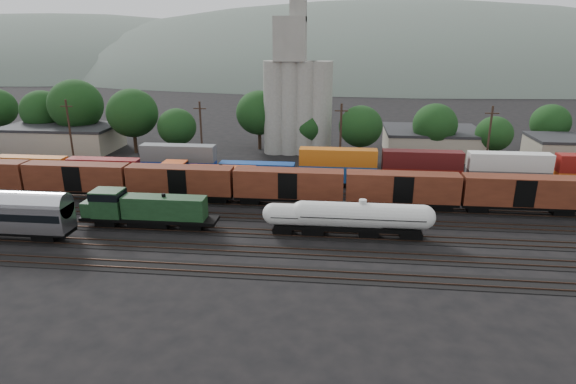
# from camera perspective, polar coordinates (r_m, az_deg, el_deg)

# --- Properties ---
(ground) EXTENTS (600.00, 600.00, 0.00)m
(ground) POSITION_cam_1_polar(r_m,az_deg,el_deg) (63.48, -4.95, -2.97)
(ground) COLOR black
(tracks) EXTENTS (180.00, 33.20, 0.20)m
(tracks) POSITION_cam_1_polar(r_m,az_deg,el_deg) (63.46, -4.95, -2.93)
(tracks) COLOR black
(tracks) RESTS_ON ground
(green_locomotive) EXTENTS (16.93, 2.99, 4.48)m
(green_locomotive) POSITION_cam_1_polar(r_m,az_deg,el_deg) (61.58, -16.99, -1.88)
(green_locomotive) COLOR black
(green_locomotive) RESTS_ON ground
(tank_car_a) EXTENTS (15.03, 2.69, 3.94)m
(tank_car_a) POSITION_cam_1_polar(r_m,az_deg,el_deg) (56.87, 4.48, -2.98)
(tank_car_a) COLOR silver
(tank_car_a) RESTS_ON ground
(tank_car_b) EXTENTS (16.81, 3.01, 4.40)m
(tank_car_b) POSITION_cam_1_polar(r_m,az_deg,el_deg) (56.85, 8.77, -2.88)
(tank_car_b) COLOR silver
(tank_car_b) RESTS_ON ground
(orange_locomotive) EXTENTS (17.04, 2.84, 4.26)m
(orange_locomotive) POSITION_cam_1_polar(r_m,az_deg,el_deg) (73.90, -10.09, 1.88)
(orange_locomotive) COLOR black
(orange_locomotive) RESTS_ON ground
(boxcar_string) EXTENTS (169.00, 2.90, 4.20)m
(boxcar_string) POSITION_cam_1_polar(r_m,az_deg,el_deg) (66.40, 0.07, 0.91)
(boxcar_string) COLOR black
(boxcar_string) RESTS_ON ground
(container_wall) EXTENTS (165.60, 2.60, 5.80)m
(container_wall) POSITION_cam_1_polar(r_m,az_deg,el_deg) (77.40, -5.89, 3.05)
(container_wall) COLOR black
(container_wall) RESTS_ON ground
(grain_silo) EXTENTS (13.40, 5.00, 29.00)m
(grain_silo) POSITION_cam_1_polar(r_m,az_deg,el_deg) (95.12, 1.03, 11.21)
(grain_silo) COLOR gray
(grain_silo) RESTS_ON ground
(industrial_sheds) EXTENTS (119.38, 17.26, 5.10)m
(industrial_sheds) POSITION_cam_1_polar(r_m,az_deg,el_deg) (95.61, 2.96, 5.94)
(industrial_sheds) COLOR #9E937F
(industrial_sheds) RESTS_ON ground
(tree_band) EXTENTS (165.56, 19.97, 14.10)m
(tree_band) POSITION_cam_1_polar(r_m,az_deg,el_deg) (99.06, -7.52, 8.97)
(tree_band) COLOR black
(tree_band) RESTS_ON ground
(utility_poles) EXTENTS (122.20, 0.36, 12.00)m
(utility_poles) POSITION_cam_1_polar(r_m,az_deg,el_deg) (82.59, -2.17, 6.57)
(utility_poles) COLOR black
(utility_poles) RESTS_ON ground
(distant_hills) EXTENTS (860.00, 286.00, 130.00)m
(distant_hills) POSITION_cam_1_polar(r_m,az_deg,el_deg) (321.21, 8.42, 10.29)
(distant_hills) COLOR #59665B
(distant_hills) RESTS_ON ground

